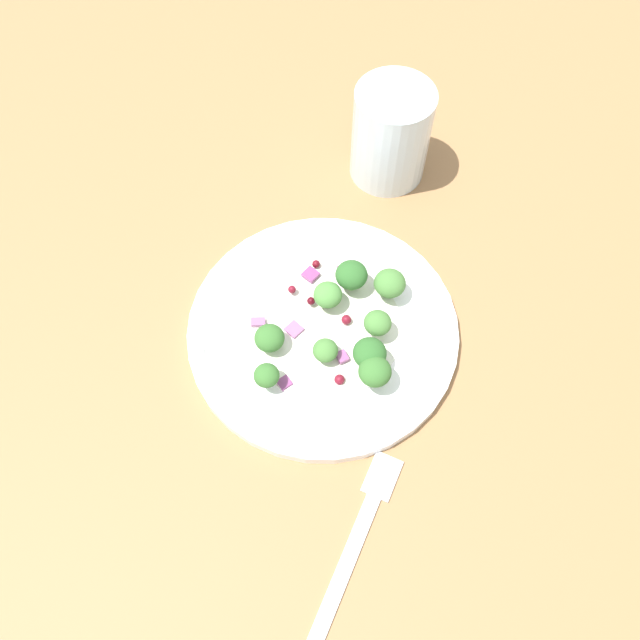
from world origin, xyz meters
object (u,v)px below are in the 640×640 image
plate (320,330)px  broccoli_floret_2 (268,378)px  broccoli_floret_1 (328,295)px  fork (352,550)px  broccoli_floret_0 (375,372)px  water_glass (391,135)px

plate → broccoli_floret_2: broccoli_floret_2 is taller
plate → broccoli_floret_2: 7.51cm
broccoli_floret_1 → fork: broccoli_floret_1 is taller
broccoli_floret_0 → water_glass: size_ratio=0.28×
plate → water_glass: (-15.28, -14.44, 4.20)cm
broccoli_floret_2 → fork: bearing=90.5°
broccoli_floret_0 → broccoli_floret_1: 8.62cm
fork → water_glass: 39.23cm
plate → broccoli_floret_1: 3.28cm
plate → fork: (6.32, 17.95, -0.61)cm
broccoli_floret_1 → fork: (7.99, 19.69, -2.84)cm
broccoli_floret_2 → water_glass: bearing=-141.1°
plate → broccoli_floret_2: (6.46, 3.11, 2.21)cm
plate → water_glass: size_ratio=2.42×
broccoli_floret_0 → water_glass: 25.36cm
broccoli_floret_0 → broccoli_floret_2: (8.06, -3.75, -0.57)cm
broccoli_floret_2 → fork: broccoli_floret_2 is taller
broccoli_floret_1 → water_glass: 18.72cm
broccoli_floret_1 → broccoli_floret_2: 9.47cm
broccoli_floret_1 → plate: bearing=46.3°
fork → broccoli_floret_1: bearing=-112.1°
broccoli_floret_2 → water_glass: size_ratio=0.22×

